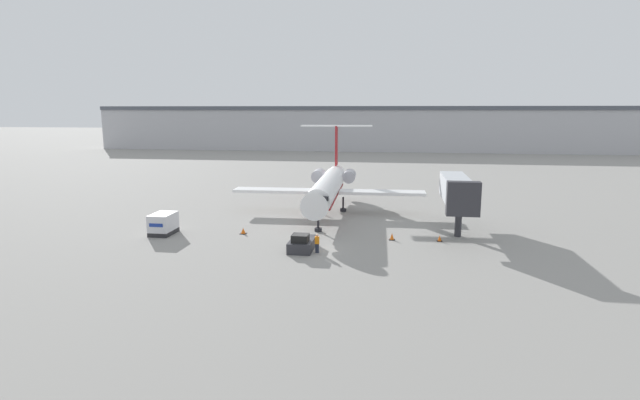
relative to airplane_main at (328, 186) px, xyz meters
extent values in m
plane|color=gray|center=(0.41, -17.91, -3.44)|extent=(600.00, 600.00, 0.00)
cube|color=#B2B2B7|center=(0.41, 102.09, 3.04)|extent=(180.00, 16.00, 12.97)
cube|color=#4C515B|center=(0.41, 102.09, 10.12)|extent=(180.00, 16.80, 1.20)
cylinder|color=white|center=(0.03, -1.13, -0.08)|extent=(3.51, 21.02, 2.90)
cone|color=white|center=(0.37, -12.75, -0.08)|extent=(2.96, 2.40, 2.90)
cube|color=black|center=(0.35, -11.83, 0.42)|extent=(2.48, 0.77, 0.44)
cone|color=white|center=(-0.32, 10.94, -0.08)|extent=(2.70, 3.26, 2.61)
cube|color=maroon|center=(0.03, -1.13, -1.02)|extent=(3.16, 18.92, 0.20)
cube|color=white|center=(6.86, 0.12, -0.73)|extent=(10.91, 3.05, 0.36)
cube|color=white|center=(-6.86, -0.28, -0.73)|extent=(10.91, 3.05, 0.36)
cylinder|color=#ADADB7|center=(2.00, 7.73, 0.28)|extent=(1.83, 3.39, 1.74)
cylinder|color=#ADADB7|center=(-2.45, 7.60, 0.28)|extent=(1.83, 3.39, 1.74)
cube|color=maroon|center=(-0.34, 11.57, 4.30)|extent=(0.30, 2.21, 5.87)
cube|color=white|center=(-0.34, 11.57, 7.23)|extent=(10.61, 2.11, 0.20)
cylinder|color=black|center=(0.31, -10.60, -2.49)|extent=(0.24, 0.24, 1.91)
cylinder|color=black|center=(0.31, -10.60, -3.24)|extent=(0.80, 0.80, 0.40)
cylinder|color=black|center=(-1.90, 0.47, -2.49)|extent=(0.24, 0.24, 1.91)
cylinder|color=black|center=(-1.90, 0.47, -3.24)|extent=(0.80, 0.80, 0.40)
cylinder|color=black|center=(1.87, 0.58, -2.49)|extent=(0.24, 0.24, 1.91)
cylinder|color=black|center=(1.87, 0.58, -3.24)|extent=(0.80, 0.80, 0.40)
cube|color=#2D2D33|center=(-0.11, -17.88, -2.94)|extent=(2.18, 4.01, 1.01)
cube|color=black|center=(-0.11, -18.76, -2.09)|extent=(1.53, 1.44, 0.70)
cube|color=black|center=(-0.11, -15.96, -3.09)|extent=(1.96, 0.30, 0.60)
cube|color=#232326|center=(-15.77, -14.20, -3.22)|extent=(2.11, 3.24, 0.45)
cube|color=silver|center=(-15.77, -14.20, -2.10)|extent=(2.11, 3.24, 1.78)
cube|color=navy|center=(-15.77, -15.84, -2.10)|extent=(1.48, 0.04, 0.36)
cube|color=#232838|center=(1.46, -18.72, -3.01)|extent=(0.32, 0.20, 0.86)
cube|color=orange|center=(1.46, -18.72, -2.24)|extent=(0.40, 0.24, 0.68)
sphere|color=tan|center=(1.46, -18.72, -1.78)|extent=(0.25, 0.25, 0.25)
cube|color=black|center=(-7.45, -12.77, -3.42)|extent=(0.70, 0.70, 0.04)
cone|color=orange|center=(-7.45, -12.77, -3.11)|extent=(0.50, 0.50, 0.59)
cube|color=black|center=(8.27, -12.97, -3.42)|extent=(0.59, 0.59, 0.04)
cone|color=orange|center=(8.27, -12.97, -3.07)|extent=(0.42, 0.42, 0.67)
cube|color=black|center=(13.02, -12.83, -3.42)|extent=(0.55, 0.55, 0.04)
cone|color=orange|center=(13.02, -12.83, -3.11)|extent=(0.39, 0.39, 0.60)
cylinder|color=#2D2D33|center=(15.05, -10.57, -1.84)|extent=(0.70, 0.70, 3.20)
cube|color=#B2B7BC|center=(15.05, -7.24, 1.06)|extent=(2.60, 11.08, 2.60)
cube|color=#2D2D33|center=(15.05, -13.38, 1.06)|extent=(3.20, 1.20, 3.38)
camera|label=1|loc=(8.36, -62.68, 9.59)|focal=28.00mm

